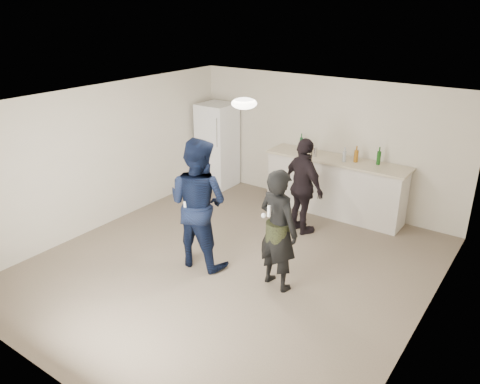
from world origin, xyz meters
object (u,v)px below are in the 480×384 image
Objects in this scene: spectator at (303,187)px; shaker at (315,152)px; fridge at (217,145)px; woman at (278,230)px; man at (198,203)px; counter at (334,187)px.

shaker is at bearing -47.70° from spectator.
fridge reaches higher than woman.
spectator is at bearing -61.15° from woman.
man reaches higher than spectator.
shaker is 2.83m from man.
fridge reaches higher than spectator.
woman is at bearing -178.58° from man.
shaker is at bearing -165.95° from counter.
woman is (0.40, -2.74, 0.35)m from counter.
woman is 1.04× the size of spectator.
shaker is 0.09× the size of man.
woman reaches higher than spectator.
fridge is 10.59× the size of shaker.
counter is 0.77m from shaker.
counter is 1.48× the size of woman.
woman is at bearing -40.57° from fridge.
woman is 1.78m from spectator.
shaker reaches higher than counter.
counter is 3.05m from man.
man is (-0.90, -2.88, 0.47)m from counter.
woman is at bearing 132.83° from spectator.
fridge is at bearing 179.28° from shaker.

